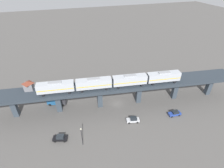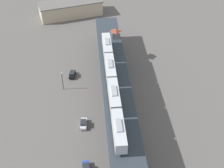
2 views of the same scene
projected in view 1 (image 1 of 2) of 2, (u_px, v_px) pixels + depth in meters
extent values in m
plane|color=#514F4C|center=(117.00, 104.00, 68.04)|extent=(400.00, 400.00, 0.00)
cube|color=#283039|center=(117.00, 86.00, 63.26)|extent=(20.15, 92.32, 0.80)
cube|color=#333D47|center=(209.00, 86.00, 71.33)|extent=(2.02, 2.02, 8.20)
cube|color=#333D47|center=(175.00, 89.00, 69.16)|extent=(2.02, 2.02, 8.20)
cube|color=#333D47|center=(139.00, 93.00, 66.99)|extent=(2.02, 2.02, 8.20)
cube|color=#333D47|center=(100.00, 97.00, 64.82)|extent=(2.02, 2.02, 8.20)
cube|color=#333D47|center=(58.00, 102.00, 62.65)|extent=(2.02, 2.02, 8.20)
cube|color=#333D47|center=(14.00, 107.00, 60.49)|extent=(2.02, 2.02, 8.20)
cube|color=#ADB2BA|center=(164.00, 77.00, 62.91)|extent=(4.32, 12.26, 3.10)
cube|color=gold|center=(163.00, 77.00, 63.07)|extent=(4.33, 12.03, 0.24)
cube|color=gray|center=(164.00, 72.00, 61.95)|extent=(1.93, 4.35, 0.36)
cylinder|color=black|center=(175.00, 82.00, 63.72)|extent=(0.33, 0.86, 0.84)
cylinder|color=black|center=(172.00, 79.00, 65.67)|extent=(0.33, 0.86, 0.84)
cylinder|color=black|center=(153.00, 84.00, 62.50)|extent=(0.33, 0.86, 0.84)
cylinder|color=black|center=(151.00, 81.00, 64.45)|extent=(0.33, 0.86, 0.84)
cube|color=#ADB2BA|center=(130.00, 80.00, 61.09)|extent=(4.32, 12.26, 3.10)
cube|color=gold|center=(130.00, 81.00, 61.25)|extent=(4.33, 12.03, 0.24)
cube|color=gray|center=(130.00, 76.00, 60.12)|extent=(1.93, 4.35, 0.36)
cylinder|color=black|center=(142.00, 86.00, 61.90)|extent=(0.33, 0.86, 0.84)
cylinder|color=black|center=(140.00, 82.00, 63.84)|extent=(0.33, 0.86, 0.84)
cylinder|color=black|center=(119.00, 88.00, 60.68)|extent=(0.33, 0.86, 0.84)
cylinder|color=black|center=(117.00, 84.00, 62.63)|extent=(0.33, 0.86, 0.84)
cube|color=#ADB2BA|center=(94.00, 83.00, 59.26)|extent=(4.32, 12.26, 3.10)
cube|color=gold|center=(94.00, 84.00, 59.43)|extent=(4.33, 12.03, 0.24)
cube|color=gray|center=(93.00, 79.00, 58.30)|extent=(1.93, 4.35, 0.36)
cylinder|color=black|center=(107.00, 89.00, 60.07)|extent=(0.33, 0.86, 0.84)
cylinder|color=black|center=(106.00, 85.00, 62.02)|extent=(0.33, 0.86, 0.84)
cylinder|color=black|center=(82.00, 92.00, 58.86)|extent=(0.33, 0.86, 0.84)
cylinder|color=black|center=(82.00, 88.00, 60.81)|extent=(0.33, 0.86, 0.84)
cube|color=#ADB2BA|center=(56.00, 87.00, 57.44)|extent=(4.32, 12.26, 3.10)
cube|color=gold|center=(56.00, 88.00, 57.61)|extent=(4.33, 12.03, 0.24)
cube|color=gray|center=(55.00, 83.00, 56.48)|extent=(1.93, 4.35, 0.36)
cylinder|color=black|center=(69.00, 93.00, 58.25)|extent=(0.33, 0.86, 0.84)
cylinder|color=black|center=(70.00, 89.00, 60.20)|extent=(0.33, 0.86, 0.84)
cylinder|color=black|center=(43.00, 96.00, 57.04)|extent=(0.33, 0.86, 0.84)
cylinder|color=black|center=(44.00, 91.00, 58.99)|extent=(0.33, 0.86, 0.84)
cube|color=slate|center=(29.00, 87.00, 59.90)|extent=(3.14, 3.14, 2.50)
pyramid|color=brown|center=(28.00, 82.00, 58.96)|extent=(3.61, 3.61, 0.90)
cube|color=#233D93|center=(175.00, 114.00, 62.42)|extent=(2.10, 4.51, 0.80)
cube|color=#1E2328|center=(175.00, 112.00, 62.02)|extent=(1.79, 2.31, 0.76)
cylinder|color=black|center=(179.00, 115.00, 62.23)|extent=(0.28, 0.67, 0.66)
cylinder|color=black|center=(177.00, 112.00, 63.61)|extent=(0.28, 0.67, 0.66)
cylinder|color=black|center=(172.00, 117.00, 61.68)|extent=(0.28, 0.67, 0.66)
cylinder|color=black|center=(169.00, 114.00, 63.06)|extent=(0.28, 0.67, 0.66)
cube|color=#B7BABF|center=(133.00, 120.00, 59.79)|extent=(2.68, 4.68, 0.80)
cube|color=#1E2328|center=(133.00, 118.00, 59.37)|extent=(2.06, 2.49, 0.76)
cylinder|color=black|center=(137.00, 122.00, 59.41)|extent=(0.37, 0.70, 0.66)
cylinder|color=black|center=(136.00, 119.00, 60.83)|extent=(0.37, 0.70, 0.66)
cylinder|color=black|center=(129.00, 123.00, 59.19)|extent=(0.37, 0.70, 0.66)
cylinder|color=black|center=(128.00, 119.00, 60.61)|extent=(0.37, 0.70, 0.66)
cube|color=black|center=(60.00, 138.00, 53.39)|extent=(2.97, 4.73, 0.80)
cube|color=#1E2328|center=(60.00, 137.00, 52.96)|extent=(2.19, 2.57, 0.76)
cylinder|color=black|center=(65.00, 141.00, 52.92)|extent=(0.42, 0.70, 0.66)
cylinder|color=black|center=(66.00, 137.00, 54.34)|extent=(0.42, 0.70, 0.66)
cylinder|color=black|center=(55.00, 142.00, 52.88)|extent=(0.42, 0.70, 0.66)
cylinder|color=black|center=(56.00, 137.00, 54.30)|extent=(0.42, 0.70, 0.66)
cube|color=#333338|center=(64.00, 101.00, 66.81)|extent=(2.77, 2.65, 2.30)
cube|color=#1E5184|center=(54.00, 100.00, 66.88)|extent=(4.01, 5.68, 2.70)
cylinder|color=black|center=(63.00, 105.00, 66.62)|extent=(0.68, 1.06, 1.00)
cylinder|color=black|center=(65.00, 102.00, 68.27)|extent=(0.68, 1.06, 1.00)
cylinder|color=black|center=(50.00, 105.00, 66.85)|extent=(0.68, 1.06, 1.00)
cylinder|color=black|center=(52.00, 101.00, 68.57)|extent=(0.68, 1.06, 1.00)
cylinder|color=black|center=(82.00, 137.00, 50.61)|extent=(0.20, 0.20, 6.50)
sphere|color=beige|center=(81.00, 129.00, 48.68)|extent=(0.44, 0.44, 0.44)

